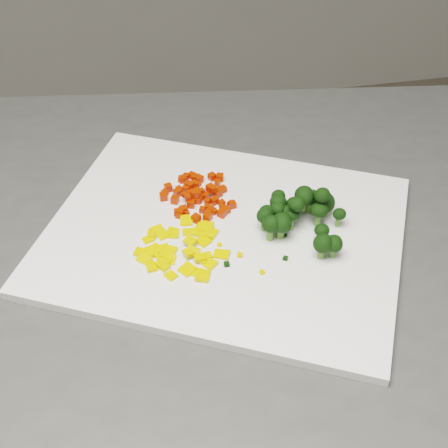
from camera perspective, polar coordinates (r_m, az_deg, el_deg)
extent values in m
cube|color=white|center=(0.76, 0.00, -0.88)|extent=(0.52, 0.48, 0.01)
cube|color=red|center=(0.81, -2.84, 3.04)|extent=(0.01, 0.01, 0.01)
cube|color=red|center=(0.83, -3.81, 4.10)|extent=(0.01, 0.01, 0.01)
cube|color=red|center=(0.81, -2.87, 2.93)|extent=(0.01, 0.01, 0.01)
cube|color=red|center=(0.80, -3.18, 2.85)|extent=(0.01, 0.01, 0.01)
cube|color=red|center=(0.81, -2.50, 2.73)|extent=(0.01, 0.01, 0.01)
cube|color=red|center=(0.82, -2.73, 3.34)|extent=(0.01, 0.01, 0.01)
cube|color=red|center=(0.83, -3.70, 4.24)|extent=(0.01, 0.01, 0.01)
cube|color=red|center=(0.81, -4.09, 3.04)|extent=(0.01, 0.01, 0.01)
cube|color=red|center=(0.79, -2.47, 2.75)|extent=(0.01, 0.01, 0.01)
cube|color=red|center=(0.83, -0.62, 3.92)|extent=(0.01, 0.01, 0.01)
cube|color=red|center=(0.79, -3.34, 2.44)|extent=(0.01, 0.01, 0.01)
cube|color=red|center=(0.78, -3.43, 1.00)|extent=(0.01, 0.01, 0.01)
cube|color=red|center=(0.83, -2.38, 4.27)|extent=(0.01, 0.01, 0.01)
cube|color=red|center=(0.82, -5.10, 3.32)|extent=(0.01, 0.01, 0.01)
cube|color=red|center=(0.79, 0.77, 1.79)|extent=(0.01, 0.01, 0.01)
cube|color=red|center=(0.78, 0.22, 1.30)|extent=(0.01, 0.01, 0.01)
cube|color=red|center=(0.82, -4.15, 3.21)|extent=(0.01, 0.01, 0.01)
cube|color=red|center=(0.82, -5.16, 3.36)|extent=(0.01, 0.01, 0.01)
cube|color=red|center=(0.83, -2.35, 4.09)|extent=(0.01, 0.01, 0.01)
cube|color=red|center=(0.77, -2.57, 0.52)|extent=(0.01, 0.01, 0.01)
cube|color=red|center=(0.83, -2.70, 3.78)|extent=(0.01, 0.01, 0.01)
cube|color=red|center=(0.79, -3.62, 2.68)|extent=(0.01, 0.01, 0.01)
cube|color=red|center=(0.81, -0.10, 3.21)|extent=(0.01, 0.01, 0.01)
cube|color=red|center=(0.80, -1.25, 3.31)|extent=(0.01, 0.01, 0.01)
cube|color=red|center=(0.81, -4.24, 2.90)|extent=(0.01, 0.01, 0.01)
cube|color=red|center=(0.81, -2.70, 2.82)|extent=(0.01, 0.01, 0.01)
cube|color=red|center=(0.77, -1.51, 0.68)|extent=(0.01, 0.01, 0.01)
cube|color=red|center=(0.83, -2.13, 4.14)|extent=(0.01, 0.01, 0.01)
cube|color=red|center=(0.81, -2.84, 3.59)|extent=(0.01, 0.01, 0.01)
cube|color=red|center=(0.81, -3.47, 3.26)|extent=(0.01, 0.01, 0.01)
cube|color=red|center=(0.81, -0.48, 2.97)|extent=(0.01, 0.01, 0.01)
cube|color=red|center=(0.79, -2.70, 2.78)|extent=(0.01, 0.01, 0.01)
cube|color=red|center=(0.81, -2.15, 2.94)|extent=(0.01, 0.01, 0.01)
cube|color=red|center=(0.79, 0.63, 1.84)|extent=(0.01, 0.01, 0.01)
cube|color=red|center=(0.78, -0.89, 1.15)|extent=(0.01, 0.01, 0.01)
cube|color=red|center=(0.78, -4.18, 0.80)|extent=(0.01, 0.01, 0.01)
cube|color=red|center=(0.79, -3.04, 1.86)|extent=(0.01, 0.01, 0.01)
cube|color=red|center=(0.81, -0.58, 2.79)|extent=(0.01, 0.01, 0.01)
cube|color=red|center=(0.78, -1.15, 1.30)|extent=(0.01, 0.01, 0.01)
cube|color=red|center=(0.81, -2.04, 2.75)|extent=(0.01, 0.01, 0.01)
cube|color=red|center=(0.83, -0.37, 4.29)|extent=(0.01, 0.01, 0.01)
cube|color=red|center=(0.78, -4.32, 1.07)|extent=(0.01, 0.01, 0.01)
cube|color=red|center=(0.78, -0.10, 1.25)|extent=(0.01, 0.01, 0.01)
cube|color=red|center=(0.82, -0.61, 3.73)|extent=(0.01, 0.01, 0.01)
cube|color=red|center=(0.80, -2.33, 2.61)|extent=(0.01, 0.01, 0.01)
cube|color=red|center=(0.78, -1.41, 1.09)|extent=(0.01, 0.01, 0.01)
cube|color=red|center=(0.83, -1.10, 4.36)|extent=(0.01, 0.01, 0.01)
cube|color=red|center=(0.84, -2.95, 4.45)|extent=(0.01, 0.01, 0.01)
cube|color=red|center=(0.79, -2.44, 2.51)|extent=(0.01, 0.01, 0.01)
cube|color=red|center=(0.77, -0.19, 1.00)|extent=(0.01, 0.01, 0.01)
cube|color=red|center=(0.83, -2.31, 4.10)|extent=(0.01, 0.01, 0.01)
cube|color=red|center=(0.79, -0.89, 2.14)|extent=(0.01, 0.01, 0.01)
cube|color=red|center=(0.78, -1.23, 1.38)|extent=(0.01, 0.01, 0.01)
cube|color=red|center=(0.80, -1.99, 3.02)|extent=(0.01, 0.01, 0.01)
cube|color=red|center=(0.80, -2.41, 2.16)|extent=(0.01, 0.01, 0.01)
cube|color=red|center=(0.81, -3.13, 3.53)|extent=(0.01, 0.01, 0.01)
cube|color=red|center=(0.80, -2.25, 2.37)|extent=(0.01, 0.01, 0.01)
cube|color=red|center=(0.79, -0.15, 1.55)|extent=(0.01, 0.01, 0.01)
cube|color=red|center=(0.80, -4.51, 2.22)|extent=(0.01, 0.01, 0.01)
cube|color=red|center=(0.81, -5.43, 2.88)|extent=(0.01, 0.01, 0.01)
cube|color=red|center=(0.83, -2.73, 4.24)|extent=(0.01, 0.01, 0.01)
cube|color=red|center=(0.78, -4.01, 1.05)|extent=(0.01, 0.01, 0.01)
cube|color=red|center=(0.80, -2.51, 2.67)|extent=(0.01, 0.01, 0.01)
cube|color=red|center=(0.84, -3.49, 4.38)|extent=(0.01, 0.01, 0.01)
cube|color=red|center=(0.83, -3.93, 4.13)|extent=(0.01, 0.01, 0.01)
cube|color=red|center=(0.80, -2.53, 3.11)|extent=(0.01, 0.01, 0.01)
cube|color=red|center=(0.79, -0.22, 1.92)|extent=(0.01, 0.01, 0.01)
cube|color=red|center=(0.80, -5.56, 2.51)|extent=(0.01, 0.01, 0.01)
cube|color=red|center=(0.82, -2.35, 3.67)|extent=(0.01, 0.01, 0.01)
cube|color=red|center=(0.80, -0.98, 3.22)|extent=(0.01, 0.01, 0.01)
cube|color=red|center=(0.79, -1.60, 1.58)|extent=(0.01, 0.01, 0.01)
cube|color=red|center=(0.82, -3.30, 3.61)|extent=(0.01, 0.01, 0.01)
cube|color=red|center=(0.80, -1.69, 2.59)|extent=(0.01, 0.01, 0.01)
cube|color=red|center=(0.79, -1.54, 2.07)|extent=(0.01, 0.01, 0.01)
cube|color=red|center=(0.78, -3.73, 1.31)|extent=(0.01, 0.01, 0.01)
cube|color=red|center=(0.78, -1.99, 1.30)|extent=(0.01, 0.01, 0.01)
cube|color=yellow|center=(0.76, -6.14, -0.53)|extent=(0.02, 0.02, 0.01)
cube|color=yellow|center=(0.73, -6.89, -2.52)|extent=(0.02, 0.02, 0.01)
cube|color=yellow|center=(0.76, -1.66, -0.18)|extent=(0.02, 0.02, 0.01)
cube|color=yellow|center=(0.75, -4.73, -0.97)|extent=(0.02, 0.02, 0.01)
cube|color=yellow|center=(0.72, -5.55, -3.12)|extent=(0.02, 0.02, 0.00)
cube|color=yellow|center=(0.72, -2.23, -3.07)|extent=(0.01, 0.01, 0.00)
cube|color=yellow|center=(0.77, -3.48, 0.30)|extent=(0.01, 0.02, 0.01)
cube|color=yellow|center=(0.71, -5.66, -3.81)|extent=(0.02, 0.02, 0.01)
cube|color=yellow|center=(0.72, -2.82, -2.45)|extent=(0.02, 0.02, 0.01)
cube|color=yellow|center=(0.76, -1.65, -0.44)|extent=(0.02, 0.02, 0.01)
cube|color=yellow|center=(0.77, -3.45, 0.27)|extent=(0.02, 0.02, 0.01)
cube|color=yellow|center=(0.72, -5.21, -3.20)|extent=(0.02, 0.02, 0.01)
cube|color=yellow|center=(0.75, -5.69, -0.91)|extent=(0.02, 0.02, 0.01)
cube|color=yellow|center=(0.74, -1.87, -1.60)|extent=(0.02, 0.02, 0.00)
cube|color=yellow|center=(0.73, -5.45, -2.79)|extent=(0.02, 0.02, 0.01)
cube|color=yellow|center=(0.72, -1.65, -2.93)|extent=(0.01, 0.01, 0.01)
cube|color=yellow|center=(0.75, -3.11, -0.73)|extent=(0.02, 0.01, 0.01)
cube|color=yellow|center=(0.76, -2.09, -0.23)|extent=(0.02, 0.02, 0.01)
cube|color=yellow|center=(0.75, -6.95, -1.42)|extent=(0.02, 0.01, 0.00)
cube|color=yellow|center=(0.73, -7.61, -2.56)|extent=(0.02, 0.02, 0.01)
cube|color=yellow|center=(0.76, -6.59, -0.87)|extent=(0.01, 0.02, 0.01)
cube|color=yellow|center=(0.74, -5.49, -2.24)|extent=(0.01, 0.01, 0.01)
cube|color=yellow|center=(0.73, -6.82, -2.56)|extent=(0.02, 0.02, 0.01)
cube|color=yellow|center=(0.71, -3.37, -4.18)|extent=(0.02, 0.02, 0.01)
cube|color=yellow|center=(0.72, -4.84, -3.30)|extent=(0.01, 0.02, 0.01)
cube|color=yellow|center=(0.71, -1.24, -3.69)|extent=(0.02, 0.02, 0.01)
cube|color=yellow|center=(0.72, -6.69, -3.86)|extent=(0.01, 0.02, 0.01)
cube|color=yellow|center=(0.72, -3.27, -2.61)|extent=(0.01, 0.02, 0.01)
cube|color=yellow|center=(0.73, -0.23, -2.79)|extent=(0.02, 0.02, 0.01)
cube|color=yellow|center=(0.75, -1.13, -0.88)|extent=(0.02, 0.02, 0.01)
cube|color=yellow|center=(0.76, -4.72, -0.68)|extent=(0.02, 0.02, 0.00)
cube|color=yellow|center=(0.75, -2.09, -0.74)|extent=(0.02, 0.02, 0.01)
cube|color=yellow|center=(0.70, -1.96, -4.71)|extent=(0.02, 0.02, 0.01)
cube|color=yellow|center=(0.73, -6.30, -2.35)|extent=(0.02, 0.02, 0.01)
cube|color=yellow|center=(0.73, -7.30, -3.19)|extent=(0.02, 0.02, 0.01)
cube|color=yellow|center=(0.73, -3.11, -1.56)|extent=(0.02, 0.02, 0.01)
cube|color=yellow|center=(0.73, -4.88, -2.48)|extent=(0.02, 0.02, 0.00)
cube|color=yellow|center=(0.70, -4.89, -4.73)|extent=(0.02, 0.02, 0.00)
cube|color=yellow|center=(0.72, -2.04, -3.25)|extent=(0.02, 0.02, 0.01)
cube|color=yellow|center=(0.71, -2.95, -4.37)|extent=(0.02, 0.02, 0.01)
cube|color=black|center=(0.71, 0.25, -3.69)|extent=(0.01, 0.01, 0.00)
cube|color=red|center=(0.79, -1.50, 1.63)|extent=(0.01, 0.01, 0.00)
cube|color=yellow|center=(0.74, -0.43, -1.90)|extent=(0.01, 0.01, 0.00)
cube|color=black|center=(0.72, 5.63, -3.13)|extent=(0.01, 0.01, 0.00)
cube|color=black|center=(0.75, 5.57, -1.04)|extent=(0.00, 0.00, 0.00)
cube|color=yellow|center=(0.72, 1.45, -2.85)|extent=(0.01, 0.01, 0.00)
cube|color=yellow|center=(0.82, -4.03, 3.28)|extent=(0.01, 0.01, 0.00)
cube|color=yellow|center=(0.78, 3.43, 0.99)|extent=(0.00, 0.00, 0.00)
cube|color=yellow|center=(0.71, 3.49, -4.42)|extent=(0.01, 0.01, 0.00)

